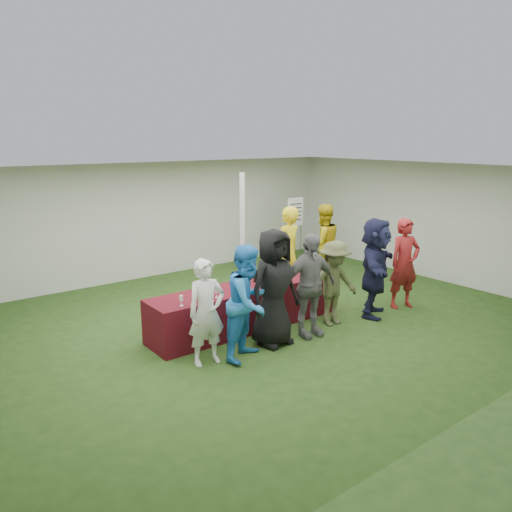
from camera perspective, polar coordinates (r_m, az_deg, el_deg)
ground at (r=9.09m, az=0.39°, el=-7.53°), size 60.00×60.00×0.00m
tent at (r=9.93m, az=-1.57°, el=2.38°), size 10.00×10.00×10.00m
serving_table at (r=8.75m, az=-1.04°, el=-5.77°), size 3.60×0.80×0.75m
wine_bottles at (r=9.06m, az=1.53°, el=-1.81°), size 0.71×0.16×0.32m
wine_glasses at (r=8.12m, az=-2.86°, el=-3.69°), size 2.74×0.10×0.16m
water_bottle at (r=8.66m, az=-1.40°, el=-2.64°), size 0.07×0.07×0.23m
bar_towel at (r=9.68m, az=6.53°, el=-1.55°), size 0.25×0.18×0.03m
dump_bucket at (r=9.45m, az=7.52°, el=-1.47°), size 0.23×0.23×0.18m
wine_list_sign at (r=12.45m, az=4.51°, el=4.44°), size 0.50×0.03×1.80m
staff_pourer at (r=10.13m, az=3.58°, el=0.30°), size 0.78×0.59×1.91m
staff_back at (r=11.38m, az=7.63°, el=1.38°), size 1.01×0.86×1.80m
customer_0 at (r=7.27m, az=-5.67°, el=-6.42°), size 0.61×0.44×1.58m
customer_1 at (r=7.41m, az=-0.88°, el=-5.29°), size 1.05×0.95×1.74m
customer_2 at (r=7.88m, az=2.05°, el=-3.61°), size 0.97×0.67×1.89m
customer_3 at (r=8.26m, az=6.11°, el=-3.36°), size 1.07×0.56×1.75m
customer_4 at (r=8.85m, az=8.90°, el=-3.10°), size 1.02×0.64×1.51m
customer_5 at (r=9.42m, az=13.45°, el=-1.28°), size 1.72×1.41×1.84m
customer_6 at (r=10.04m, az=16.61°, el=-0.82°), size 0.74×0.59×1.76m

